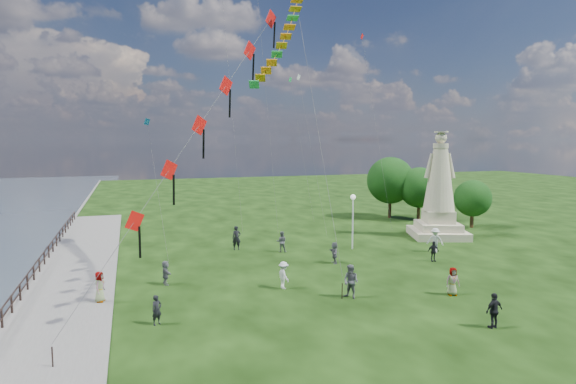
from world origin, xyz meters
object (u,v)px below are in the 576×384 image
object	(u,v)px
lamppost	(353,210)
person_5	(166,273)
statue	(439,198)
person_9	(433,251)
person_10	(100,288)
person_11	(334,253)
person_7	(282,242)
person_0	(157,310)
person_1	(351,282)
person_4	(453,281)
person_3	(494,311)
person_6	(237,238)
person_2	(284,275)
person_8	(435,240)

from	to	relation	value
lamppost	person_5	bearing A→B (deg)	-161.05
statue	person_9	xyz separation A→B (m)	(-5.68, -7.39, -2.86)
person_9	person_10	size ratio (longest dim) A/B	0.89
person_5	person_11	world-z (taller)	person_11
statue	person_7	xyz separation A→B (m)	(-15.24, -1.15, -2.78)
person_9	person_11	world-z (taller)	person_11
person_0	person_11	distance (m)	14.92
person_1	person_4	xyz separation A→B (m)	(5.70, -1.34, -0.14)
person_5	person_4	bearing A→B (deg)	-121.12
person_4	person_7	size ratio (longest dim) A/B	0.98
person_3	person_7	size ratio (longest dim) A/B	1.03
person_3	person_6	bearing A→B (deg)	-75.41
person_2	person_9	xyz separation A→B (m)	(12.25, 2.69, -0.07)
person_3	person_0	bearing A→B (deg)	-27.36
person_5	person_3	bearing A→B (deg)	-135.98
person_8	person_11	xyz separation A→B (m)	(-8.80, -0.56, -0.20)
person_0	person_9	distance (m)	20.63
person_6	person_11	size ratio (longest dim) A/B	1.24
person_0	person_6	size ratio (longest dim) A/B	0.75
lamppost	person_0	distance (m)	19.83
statue	person_3	bearing A→B (deg)	-99.38
statue	lamppost	xyz separation A→B (m)	(-9.48, -1.93, -0.41)
lamppost	person_10	size ratio (longest dim) A/B	2.66
person_4	person_5	size ratio (longest dim) A/B	1.08
person_1	person_7	distance (m)	11.79
person_7	person_1	bearing A→B (deg)	112.04
person_10	person_0	bearing A→B (deg)	-126.44
person_3	person_6	xyz separation A→B (m)	(-7.98, 19.62, 0.11)
person_0	person_8	bearing A→B (deg)	-9.19
person_11	person_9	bearing A→B (deg)	85.83
lamppost	person_9	bearing A→B (deg)	-55.16
lamppost	person_1	size ratio (longest dim) A/B	2.34
person_2	person_11	world-z (taller)	person_2
lamppost	person_9	distance (m)	7.09
person_3	person_5	distance (m)	18.37
person_4	lamppost	bearing A→B (deg)	103.90
statue	person_6	world-z (taller)	statue
person_5	person_11	bearing A→B (deg)	-89.01
lamppost	person_6	xyz separation A→B (m)	(-8.94, 2.65, -2.23)
person_8	person_7	bearing A→B (deg)	-157.22
person_7	person_9	xyz separation A→B (m)	(9.55, -6.24, -0.08)
person_0	person_2	size ratio (longest dim) A/B	0.89
person_0	person_8	size ratio (longest dim) A/B	0.75
lamppost	person_4	xyz separation A→B (m)	(0.26, -12.34, -2.39)
person_5	person_9	distance (m)	18.84
person_2	person_10	distance (m)	10.21
person_8	person_0	bearing A→B (deg)	-116.61
statue	person_2	size ratio (longest dim) A/B	5.87
person_7	person_0	bearing A→B (deg)	71.18
lamppost	person_9	xyz separation A→B (m)	(3.80, -5.46, -2.45)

